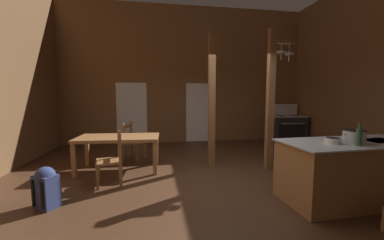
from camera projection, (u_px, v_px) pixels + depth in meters
The scene contains 15 objects.
ground_plane at pixel (218, 188), 4.21m from camera, with size 9.07×9.08×0.10m, color #422819.
wall_back at pixel (186, 75), 8.11m from camera, with size 9.07×0.14×4.65m, color brown.
glazed_door_back_left at pixel (132, 113), 7.87m from camera, with size 1.00×0.01×2.05m, color white.
glazed_panel_back_right at pixel (198, 113), 8.23m from camera, with size 0.84×0.01×2.05m, color white.
kitchen_island at pixel (352, 171), 3.56m from camera, with size 2.20×1.06×0.92m.
stove_range at pixel (286, 128), 8.11m from camera, with size 1.17×0.86×1.32m.
support_post_with_pot_rack at pixel (271, 96), 4.99m from camera, with size 0.55×0.21×3.00m.
support_post_center at pixel (212, 101), 5.22m from camera, with size 0.14×0.14×3.00m.
dining_table at pixel (119, 140), 5.01m from camera, with size 1.75×0.99×0.74m.
ladderback_chair_near_window at pixel (112, 160), 4.21m from camera, with size 0.51×0.51×0.95m.
ladderback_chair_by_post at pixel (132, 142), 5.90m from camera, with size 0.58×0.58×0.95m.
backpack at pixel (46, 186), 3.34m from camera, with size 0.39×0.38×0.60m.
stockpot_on_counter at pixel (354, 136), 3.38m from camera, with size 0.37×0.31×0.19m.
mixing_bowl_on_counter at pixel (333, 141), 3.36m from camera, with size 0.23×0.23×0.08m.
bottle_tall_on_counter at pixel (359, 137), 3.20m from camera, with size 0.07×0.07×0.32m.
Camera 1 is at (-1.11, -3.94, 1.59)m, focal length 21.82 mm.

